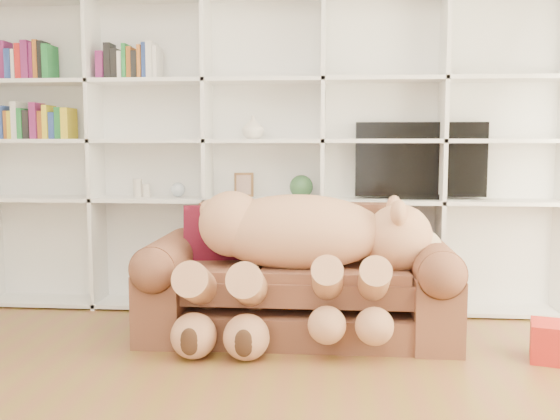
# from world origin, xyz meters

# --- Properties ---
(wall_back) EXTENTS (5.00, 0.02, 2.70)m
(wall_back) POSITION_xyz_m (0.00, 2.50, 1.35)
(wall_back) COLOR white
(wall_back) RESTS_ON floor
(bookshelf) EXTENTS (4.43, 0.35, 2.40)m
(bookshelf) POSITION_xyz_m (-0.24, 2.36, 1.31)
(bookshelf) COLOR white
(bookshelf) RESTS_ON floor
(sofa) EXTENTS (2.04, 0.88, 0.86)m
(sofa) POSITION_xyz_m (0.29, 1.71, 0.32)
(sofa) COLOR brown
(sofa) RESTS_ON floor
(teddy_bear) EXTENTS (1.67, 0.88, 0.97)m
(teddy_bear) POSITION_xyz_m (0.30, 1.54, 0.61)
(teddy_bear) COLOR tan
(teddy_bear) RESTS_ON sofa
(throw_pillow) EXTENTS (0.44, 0.29, 0.43)m
(throw_pillow) POSITION_xyz_m (-0.31, 1.85, 0.64)
(throw_pillow) COLOR #5A0F23
(throw_pillow) RESTS_ON sofa
(gift_box) EXTENTS (0.35, 0.33, 0.23)m
(gift_box) POSITION_xyz_m (1.84, 1.29, 0.11)
(gift_box) COLOR red
(gift_box) RESTS_ON floor
(tv) EXTENTS (0.97, 0.18, 0.57)m
(tv) POSITION_xyz_m (1.17, 2.35, 1.15)
(tv) COLOR black
(tv) RESTS_ON bookshelf
(picture_frame) EXTENTS (0.15, 0.06, 0.18)m
(picture_frame) POSITION_xyz_m (-0.16, 2.30, 0.97)
(picture_frame) COLOR brown
(picture_frame) RESTS_ON bookshelf
(green_vase) EXTENTS (0.18, 0.18, 0.18)m
(green_vase) POSITION_xyz_m (0.28, 2.30, 0.95)
(green_vase) COLOR #2F5C34
(green_vase) RESTS_ON bookshelf
(figurine_tall) EXTENTS (0.08, 0.08, 0.14)m
(figurine_tall) POSITION_xyz_m (-0.99, 2.30, 0.94)
(figurine_tall) COLOR beige
(figurine_tall) RESTS_ON bookshelf
(figurine_short) EXTENTS (0.06, 0.06, 0.10)m
(figurine_short) POSITION_xyz_m (-0.93, 2.30, 0.92)
(figurine_short) COLOR beige
(figurine_short) RESTS_ON bookshelf
(snow_globe) EXTENTS (0.11, 0.11, 0.11)m
(snow_globe) POSITION_xyz_m (-0.68, 2.30, 0.93)
(snow_globe) COLOR silver
(snow_globe) RESTS_ON bookshelf
(shelf_vase) EXTENTS (0.17, 0.17, 0.17)m
(shelf_vase) POSITION_xyz_m (-0.09, 2.30, 1.40)
(shelf_vase) COLOR white
(shelf_vase) RESTS_ON bookshelf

